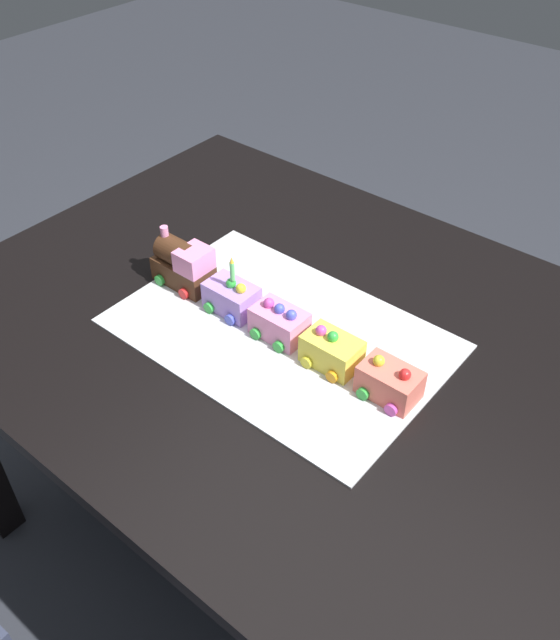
{
  "coord_description": "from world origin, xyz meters",
  "views": [
    {
      "loc": [
        0.57,
        -0.77,
        1.58
      ],
      "look_at": [
        -0.03,
        -0.04,
        0.77
      ],
      "focal_mm": 38.12,
      "sensor_mm": 36.0,
      "label": 1
    }
  ],
  "objects_px": {
    "dining_table": "(304,371)",
    "cake_car_tanker_lemon": "(332,351)",
    "birthday_candle": "(232,269)",
    "cake_car_caboose_bubblegum": "(280,323)",
    "cake_locomotive": "(183,264)",
    "cake_car_hopper_coral": "(390,382)",
    "cake_car_flatbed_lavender": "(232,297)"
  },
  "relations": [
    {
      "from": "dining_table",
      "to": "cake_car_hopper_coral",
      "type": "xyz_separation_m",
      "value": [
        0.21,
        -0.04,
        0.14
      ]
    },
    {
      "from": "cake_car_tanker_lemon",
      "to": "birthday_candle",
      "type": "xyz_separation_m",
      "value": [
        -0.23,
        0.0,
        0.07
      ]
    },
    {
      "from": "dining_table",
      "to": "birthday_candle",
      "type": "relative_size",
      "value": 26.95
    },
    {
      "from": "cake_locomotive",
      "to": "birthday_candle",
      "type": "xyz_separation_m",
      "value": [
        0.13,
        0.0,
        0.05
      ]
    },
    {
      "from": "cake_car_flatbed_lavender",
      "to": "birthday_candle",
      "type": "xyz_separation_m",
      "value": [
        0.0,
        0.0,
        0.07
      ]
    },
    {
      "from": "cake_car_caboose_bubblegum",
      "to": "birthday_candle",
      "type": "relative_size",
      "value": 1.93
    },
    {
      "from": "cake_car_flatbed_lavender",
      "to": "cake_car_hopper_coral",
      "type": "height_order",
      "value": "same"
    },
    {
      "from": "dining_table",
      "to": "cake_car_hopper_coral",
      "type": "bearing_deg",
      "value": -11.97
    },
    {
      "from": "cake_car_caboose_bubblegum",
      "to": "birthday_candle",
      "type": "bearing_deg",
      "value": 180.0
    },
    {
      "from": "cake_car_caboose_bubblegum",
      "to": "cake_car_hopper_coral",
      "type": "height_order",
      "value": "same"
    },
    {
      "from": "cake_car_flatbed_lavender",
      "to": "cake_car_caboose_bubblegum",
      "type": "xyz_separation_m",
      "value": [
        0.12,
        -0.0,
        0.0
      ]
    },
    {
      "from": "cake_locomotive",
      "to": "cake_car_caboose_bubblegum",
      "type": "distance_m",
      "value": 0.25
    },
    {
      "from": "dining_table",
      "to": "birthday_candle",
      "type": "distance_m",
      "value": 0.25
    },
    {
      "from": "cake_car_caboose_bubblegum",
      "to": "birthday_candle",
      "type": "xyz_separation_m",
      "value": [
        -0.11,
        0.0,
        0.07
      ]
    },
    {
      "from": "cake_car_caboose_bubblegum",
      "to": "cake_car_hopper_coral",
      "type": "bearing_deg",
      "value": 0.0
    },
    {
      "from": "birthday_candle",
      "to": "cake_car_caboose_bubblegum",
      "type": "bearing_deg",
      "value": -0.0
    },
    {
      "from": "cake_locomotive",
      "to": "cake_car_hopper_coral",
      "type": "bearing_deg",
      "value": -0.0
    },
    {
      "from": "cake_car_tanker_lemon",
      "to": "cake_car_hopper_coral",
      "type": "height_order",
      "value": "same"
    },
    {
      "from": "cake_car_caboose_bubblegum",
      "to": "cake_locomotive",
      "type": "bearing_deg",
      "value": 180.0
    },
    {
      "from": "cake_car_hopper_coral",
      "to": "cake_locomotive",
      "type": "bearing_deg",
      "value": 180.0
    },
    {
      "from": "dining_table",
      "to": "birthday_candle",
      "type": "xyz_separation_m",
      "value": [
        -0.14,
        -0.04,
        0.21
      ]
    },
    {
      "from": "cake_car_hopper_coral",
      "to": "birthday_candle",
      "type": "bearing_deg",
      "value": 180.0
    },
    {
      "from": "cake_car_caboose_bubblegum",
      "to": "cake_car_tanker_lemon",
      "type": "distance_m",
      "value": 0.12
    },
    {
      "from": "dining_table",
      "to": "cake_car_tanker_lemon",
      "type": "bearing_deg",
      "value": -26.13
    },
    {
      "from": "birthday_candle",
      "to": "cake_car_flatbed_lavender",
      "type": "bearing_deg",
      "value": -180.0
    },
    {
      "from": "cake_car_hopper_coral",
      "to": "dining_table",
      "type": "bearing_deg",
      "value": 168.03
    },
    {
      "from": "cake_locomotive",
      "to": "cake_car_hopper_coral",
      "type": "height_order",
      "value": "cake_locomotive"
    },
    {
      "from": "cake_car_hopper_coral",
      "to": "birthday_candle",
      "type": "distance_m",
      "value": 0.36
    },
    {
      "from": "dining_table",
      "to": "cake_car_hopper_coral",
      "type": "height_order",
      "value": "cake_car_hopper_coral"
    },
    {
      "from": "cake_car_flatbed_lavender",
      "to": "cake_car_tanker_lemon",
      "type": "relative_size",
      "value": 1.0
    },
    {
      "from": "cake_car_tanker_lemon",
      "to": "cake_car_hopper_coral",
      "type": "relative_size",
      "value": 1.0
    },
    {
      "from": "birthday_candle",
      "to": "cake_car_hopper_coral",
      "type": "bearing_deg",
      "value": -0.0
    }
  ]
}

